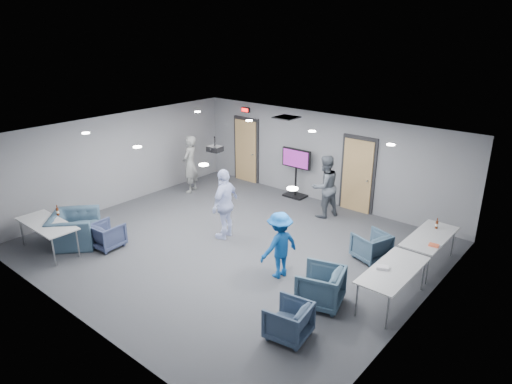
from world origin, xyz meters
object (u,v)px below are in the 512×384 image
Objects in this scene: person_b at (325,186)px; table_right_a at (430,238)px; bottle_right at (437,225)px; bottle_front at (58,212)px; person_a at (190,164)px; chair_front_b at (74,229)px; tv_stand at (296,170)px; chair_right_c at (288,321)px; chair_right_a at (371,246)px; chair_right_b at (320,287)px; table_front_left at (47,225)px; table_right_b at (393,271)px; person_c at (225,204)px; person_d at (280,245)px; chair_front_a at (107,235)px; projector at (215,149)px.

person_b is 3.41m from table_right_a.
bottle_right is (-0.04, 0.47, 0.14)m from table_right_a.
person_a is at bearing 93.39° from bottle_front.
chair_front_b is 6.57m from tv_stand.
chair_right_c is (2.37, -4.93, -0.56)m from person_b.
chair_right_a is at bearing 174.15° from chair_right_c.
chair_front_b is at bearing -91.11° from chair_right_b.
table_right_a is 0.99× the size of table_front_left.
table_right_a is 1.90m from table_right_b.
person_d is (2.21, -0.66, -0.17)m from person_c.
chair_right_b is 5.87m from tv_stand.
chair_right_b is 0.47× the size of table_front_left.
bottle_right is at bearing 102.86° from person_b.
chair_front_a is 1.38m from table_front_left.
person_a is at bearing -128.81° from chair_right_b.
tv_stand reaches higher than table_front_left.
person_d is 0.84× the size of table_right_a.
bottle_front is 1.06× the size of bottle_right.
bottle_right reaches higher than table_right_a.
person_b reaches higher than chair_front_b.
person_b is 2.69m from chair_right_a.
chair_right_b is 6.54m from table_front_left.
table_front_left is 9.03m from bottle_right.
person_d reaches higher than bottle_front.
chair_right_c is (0.19, -3.47, -0.00)m from chair_right_a.
chair_front_a is 6.65m from table_right_b.
chair_front_a is (-5.17, -3.54, -0.01)m from chair_right_a.
chair_right_c is at bearing -55.70° from tv_stand.
person_d is at bearing -12.22° from chair_right_a.
tv_stand is (-2.51, 4.15, 0.14)m from person_d.
person_a is 1.05× the size of table_right_a.
person_a is 1.02× the size of person_c.
bottle_right reaches higher than chair_right_a.
person_a reaches higher than person_b.
person_a is at bearing -39.00° from chair_front_b.
table_right_a is 8.78m from table_front_left.
projector is (-4.37, -2.67, 1.58)m from bottle_right.
chair_front_a is 7.50m from table_right_a.
bottle_right is at bearing 160.05° from chair_right_c.
bottle_front is 0.17× the size of tv_stand.
projector is at bearing 39.91° from bottle_front.
chair_right_b is at bearing 176.56° from chair_right_c.
table_right_a is 8.74m from bottle_front.
person_a is 1.25× the size of person_d.
bottle_right is at bearing 35.12° from bottle_front.
table_right_b is at bearing 55.10° from person_a.
person_c is 5.11× the size of projector.
projector is at bearing 116.59° from table_right_a.
table_right_a is 1.13× the size of tv_stand.
bottle_front is 0.76× the size of projector.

